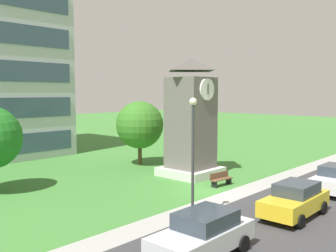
{
  "coord_description": "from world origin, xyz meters",
  "views": [
    {
      "loc": [
        -18.93,
        -13.88,
        6.12
      ],
      "look_at": [
        1.38,
        4.71,
        3.71
      ],
      "focal_mm": 40.67,
      "sensor_mm": 36.0,
      "label": 1
    }
  ],
  "objects": [
    {
      "name": "park_bench",
      "position": [
        1.64,
        0.21,
        0.46
      ],
      "size": [
        1.84,
        0.68,
        0.88
      ],
      "color": "brown",
      "rests_on": "ground"
    },
    {
      "name": "parked_car_yellow",
      "position": [
        -1.13,
        -6.1,
        0.86
      ],
      "size": [
        4.46,
        2.04,
        1.69
      ],
      "color": "gold",
      "rests_on": "ground"
    },
    {
      "name": "ground_plane",
      "position": [
        0.0,
        0.0,
        0.0
      ],
      "size": [
        160.0,
        160.0,
        0.0
      ],
      "primitive_type": "plane",
      "color": "#3D7A33"
    },
    {
      "name": "tree_near_tower",
      "position": [
        3.02,
        9.44,
        3.42
      ],
      "size": [
        4.01,
        4.01,
        5.43
      ],
      "color": "#513823",
      "rests_on": "ground"
    },
    {
      "name": "parked_car_white",
      "position": [
        4.88,
        -5.99,
        0.86
      ],
      "size": [
        4.09,
        2.03,
        1.69
      ],
      "color": "silver",
      "rests_on": "ground"
    },
    {
      "name": "kerb_strip",
      "position": [
        0.0,
        -1.65,
        0.0
      ],
      "size": [
        120.0,
        1.6,
        0.01
      ],
      "primitive_type": "cube",
      "color": "#9E9E99",
      "rests_on": "ground"
    },
    {
      "name": "street_lamp",
      "position": [
        -5.03,
        -2.75,
        3.65
      ],
      "size": [
        0.36,
        0.36,
        5.89
      ],
      "color": "#333338",
      "rests_on": "ground"
    },
    {
      "name": "parked_car_silver",
      "position": [
        -7.86,
        -5.52,
        0.86
      ],
      "size": [
        4.47,
        2.1,
        1.69
      ],
      "color": "silver",
      "rests_on": "ground"
    },
    {
      "name": "street_asphalt",
      "position": [
        0.0,
        -6.05,
        0.0
      ],
      "size": [
        120.0,
        7.2,
        0.01
      ],
      "primitive_type": "cube",
      "color": "#38383A",
      "rests_on": "ground"
    },
    {
      "name": "clock_tower",
      "position": [
        2.77,
        3.71,
        3.8
      ],
      "size": [
        3.82,
        3.82,
        8.63
      ],
      "color": "#605B56",
      "rests_on": "ground"
    }
  ]
}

